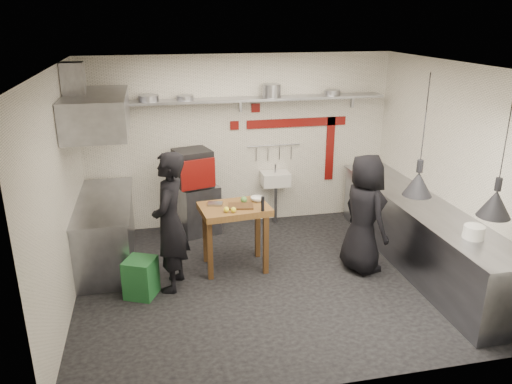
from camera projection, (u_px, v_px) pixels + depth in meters
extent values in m
plane|color=black|center=(270.00, 280.00, 6.70)|extent=(5.00, 5.00, 0.00)
plane|color=beige|center=(272.00, 66.00, 5.77)|extent=(5.00, 5.00, 0.00)
cube|color=silver|center=(241.00, 142.00, 8.17)|extent=(5.00, 0.04, 2.80)
cube|color=silver|center=(329.00, 255.00, 4.30)|extent=(5.00, 0.04, 2.80)
cube|color=silver|center=(60.00, 195.00, 5.74)|extent=(0.04, 4.20, 2.80)
cube|color=silver|center=(451.00, 169.00, 6.73)|extent=(0.04, 4.20, 2.80)
cube|color=#690E0B|center=(297.00, 123.00, 8.25)|extent=(1.70, 0.02, 0.14)
cube|color=#690E0B|center=(330.00, 149.00, 8.53)|extent=(0.14, 0.02, 1.10)
cube|color=#690E0B|center=(256.00, 108.00, 8.02)|extent=(0.14, 0.02, 0.14)
cube|color=#690E0B|center=(234.00, 125.00, 8.04)|extent=(0.14, 0.02, 0.14)
cube|color=gray|center=(242.00, 99.00, 7.76)|extent=(4.60, 0.34, 0.04)
cube|color=gray|center=(117.00, 109.00, 7.56)|extent=(0.04, 0.06, 0.24)
cube|color=gray|center=(240.00, 104.00, 7.94)|extent=(0.04, 0.06, 0.24)
cube|color=gray|center=(352.00, 100.00, 8.31)|extent=(0.04, 0.06, 0.24)
cylinder|color=gray|center=(149.00, 98.00, 7.46)|extent=(0.40, 0.40, 0.09)
cylinder|color=gray|center=(185.00, 98.00, 7.57)|extent=(0.33, 0.33, 0.07)
cylinder|color=gray|center=(272.00, 91.00, 7.82)|extent=(0.30, 0.30, 0.20)
cylinder|color=gray|center=(332.00, 93.00, 8.04)|extent=(0.33, 0.33, 0.08)
cube|color=gray|center=(199.00, 209.00, 8.06)|extent=(0.71, 0.67, 0.80)
cube|color=black|center=(193.00, 168.00, 7.85)|extent=(0.65, 0.62, 0.58)
cube|color=#690E0B|center=(198.00, 174.00, 7.52)|extent=(0.54, 0.18, 0.46)
cube|color=black|center=(196.00, 174.00, 7.55)|extent=(0.33, 0.11, 0.34)
cube|color=silver|center=(275.00, 179.00, 8.32)|extent=(0.46, 0.34, 0.22)
cylinder|color=gray|center=(275.00, 168.00, 8.26)|extent=(0.03, 0.03, 0.14)
cylinder|color=gray|center=(276.00, 204.00, 8.43)|extent=(0.06, 0.06, 0.66)
cylinder|color=gray|center=(274.00, 145.00, 8.27)|extent=(0.90, 0.02, 0.02)
cube|color=gray|center=(419.00, 235.00, 6.98)|extent=(0.70, 3.80, 0.90)
cube|color=gray|center=(423.00, 204.00, 6.82)|extent=(0.76, 3.90, 0.03)
cylinder|color=silver|center=(474.00, 232.00, 5.72)|extent=(0.30, 0.30, 0.15)
cylinder|color=silver|center=(471.00, 236.00, 5.76)|extent=(0.22, 0.22, 0.05)
cube|color=gray|center=(106.00, 232.00, 7.09)|extent=(0.70, 1.90, 0.90)
cube|color=gray|center=(103.00, 201.00, 6.94)|extent=(0.76, 2.00, 0.03)
cube|color=gray|center=(97.00, 113.00, 6.54)|extent=(0.78, 1.60, 0.50)
cube|color=gray|center=(73.00, 82.00, 6.35)|extent=(0.28, 0.28, 0.50)
cube|color=#1B5728|center=(141.00, 278.00, 6.25)|extent=(0.47, 0.47, 0.50)
cube|color=#492E16|center=(241.00, 206.00, 6.71)|extent=(0.36, 0.28, 0.02)
cylinder|color=black|center=(263.00, 204.00, 6.54)|extent=(0.06, 0.06, 0.20)
sphere|color=yellow|center=(226.00, 209.00, 6.52)|extent=(0.09, 0.09, 0.07)
sphere|color=yellow|center=(233.00, 210.00, 6.51)|extent=(0.09, 0.09, 0.07)
sphere|color=#4E843B|center=(244.00, 200.00, 6.83)|extent=(0.12, 0.12, 0.09)
cube|color=gray|center=(215.00, 204.00, 6.78)|extent=(0.22, 0.18, 0.03)
imported|color=silver|center=(257.00, 199.00, 6.91)|extent=(0.25, 0.25, 0.06)
imported|color=black|center=(170.00, 222.00, 6.24)|extent=(0.61, 0.76, 1.82)
imported|color=black|center=(364.00, 214.00, 6.73)|extent=(0.69, 0.90, 1.65)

